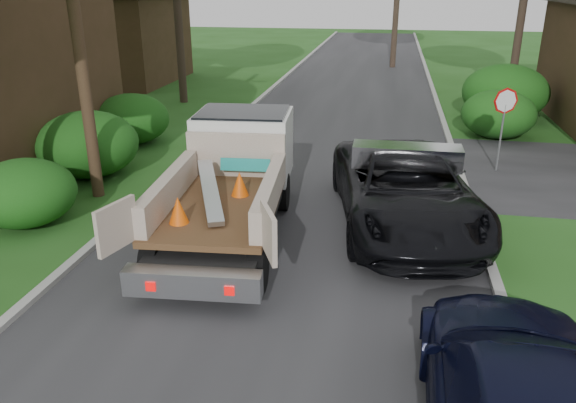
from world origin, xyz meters
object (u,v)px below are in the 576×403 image
Objects in this scene: stop_sign at (504,112)px; black_pickup at (405,189)px; house_left_far at (107,24)px; flatbed_truck at (235,169)px.

black_pickup is at bearing -121.89° from stop_sign.
house_left_far is 1.17× the size of flatbed_truck.
house_left_far is 1.20× the size of black_pickup.
stop_sign is at bearing -34.81° from house_left_far.
flatbed_truck is (12.06, -18.02, -1.75)m from house_left_far.
stop_sign is at bearing 48.12° from black_pickup.
stop_sign is at bearing 32.75° from flatbed_truck.
stop_sign reaches higher than flatbed_truck.
flatbed_truck is 3.90m from black_pickup.
stop_sign is 22.81m from house_left_far.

